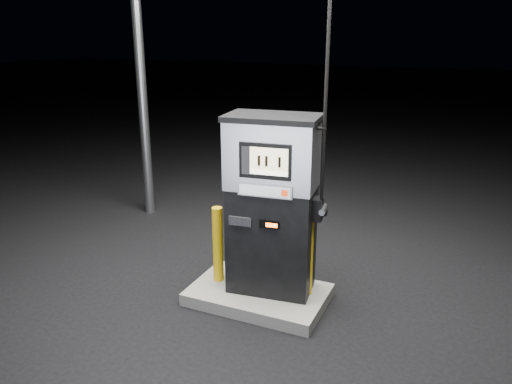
% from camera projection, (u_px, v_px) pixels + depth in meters
% --- Properties ---
extents(ground, '(80.00, 80.00, 0.00)m').
position_uv_depth(ground, '(259.00, 300.00, 6.02)').
color(ground, black).
rests_on(ground, ground).
extents(pump_island, '(1.60, 1.00, 0.15)m').
position_uv_depth(pump_island, '(259.00, 295.00, 5.99)').
color(pump_island, '#62625E').
rests_on(pump_island, ground).
extents(fuel_dispenser, '(1.18, 0.74, 4.32)m').
position_uv_depth(fuel_dispenser, '(272.00, 204.00, 5.67)').
color(fuel_dispenser, black).
rests_on(fuel_dispenser, pump_island).
extents(bollard_left, '(0.16, 0.16, 0.95)m').
position_uv_depth(bollard_left, '(218.00, 244.00, 6.05)').
color(bollard_left, '#EAB50D').
rests_on(bollard_left, pump_island).
extents(bollard_right, '(0.15, 0.15, 0.99)m').
position_uv_depth(bollard_right, '(307.00, 255.00, 5.72)').
color(bollard_right, '#EAB50D').
rests_on(bollard_right, pump_island).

